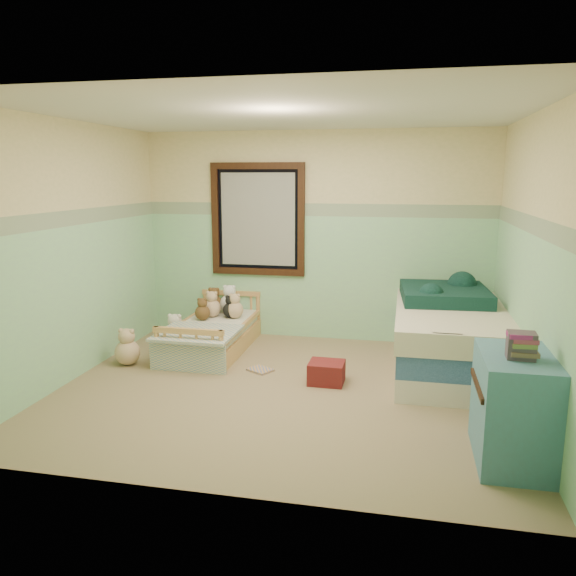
% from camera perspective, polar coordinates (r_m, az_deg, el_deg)
% --- Properties ---
extents(floor, '(4.20, 3.60, 0.02)m').
position_cam_1_polar(floor, '(5.34, -0.49, -10.44)').
color(floor, '#796855').
rests_on(floor, ground).
extents(ceiling, '(4.20, 3.60, 0.02)m').
position_cam_1_polar(ceiling, '(4.98, -0.54, 17.56)').
color(ceiling, silver).
rests_on(ceiling, wall_back).
extents(wall_back, '(4.20, 0.04, 2.50)m').
position_cam_1_polar(wall_back, '(6.76, 2.76, 5.23)').
color(wall_back, '#CEC48B').
rests_on(wall_back, floor).
extents(wall_front, '(4.20, 0.04, 2.50)m').
position_cam_1_polar(wall_front, '(3.30, -7.20, -1.38)').
color(wall_front, '#CEC48B').
rests_on(wall_front, floor).
extents(wall_left, '(0.04, 3.60, 2.50)m').
position_cam_1_polar(wall_left, '(5.82, -21.17, 3.48)').
color(wall_left, '#CEC48B').
rests_on(wall_left, floor).
extents(wall_right, '(0.04, 3.60, 2.50)m').
position_cam_1_polar(wall_right, '(5.00, 23.71, 2.10)').
color(wall_right, '#CEC48B').
rests_on(wall_right, floor).
extents(wainscot_mint, '(4.20, 0.01, 1.50)m').
position_cam_1_polar(wainscot_mint, '(6.82, 2.70, 1.03)').
color(wainscot_mint, '#8FC7A1').
rests_on(wainscot_mint, floor).
extents(border_strip, '(4.20, 0.01, 0.15)m').
position_cam_1_polar(border_strip, '(6.72, 2.76, 7.97)').
color(border_strip, '#4E7956').
rests_on(border_strip, wall_back).
extents(window_frame, '(1.16, 0.06, 1.36)m').
position_cam_1_polar(window_frame, '(6.85, -3.11, 6.98)').
color(window_frame, black).
rests_on(window_frame, wall_back).
extents(window_blinds, '(0.92, 0.01, 1.12)m').
position_cam_1_polar(window_blinds, '(6.86, -3.09, 6.99)').
color(window_blinds, '#B2B2AB').
rests_on(window_blinds, window_frame).
extents(toddler_bed_frame, '(0.76, 1.52, 0.20)m').
position_cam_1_polar(toddler_bed_frame, '(6.53, -7.66, -5.41)').
color(toddler_bed_frame, '#B67844').
rests_on(toddler_bed_frame, floor).
extents(toddler_mattress, '(0.69, 1.45, 0.12)m').
position_cam_1_polar(toddler_mattress, '(6.49, -7.70, -4.08)').
color(toddler_mattress, silver).
rests_on(toddler_mattress, toddler_bed_frame).
extents(patchwork_quilt, '(0.82, 0.76, 0.03)m').
position_cam_1_polar(patchwork_quilt, '(6.05, -9.21, -4.54)').
color(patchwork_quilt, '#7398B3').
rests_on(patchwork_quilt, toddler_mattress).
extents(plush_bed_brown, '(0.21, 0.21, 0.21)m').
position_cam_1_polar(plush_bed_brown, '(6.96, -7.54, -1.62)').
color(plush_bed_brown, brown).
rests_on(plush_bed_brown, toddler_mattress).
extents(plush_bed_white, '(0.24, 0.24, 0.24)m').
position_cam_1_polar(plush_bed_white, '(6.89, -5.97, -1.60)').
color(plush_bed_white, white).
rests_on(plush_bed_white, toddler_mattress).
extents(plush_bed_tan, '(0.21, 0.21, 0.21)m').
position_cam_1_polar(plush_bed_tan, '(6.74, -7.75, -2.05)').
color(plush_bed_tan, '#DBB58F').
rests_on(plush_bed_tan, toddler_mattress).
extents(plush_bed_dark, '(0.18, 0.18, 0.18)m').
position_cam_1_polar(plush_bed_dark, '(6.67, -5.88, -2.26)').
color(plush_bed_dark, black).
rests_on(plush_bed_dark, toddler_mattress).
extents(plush_floor_cream, '(0.25, 0.25, 0.25)m').
position_cam_1_polar(plush_floor_cream, '(6.78, -11.43, -4.66)').
color(plush_floor_cream, white).
rests_on(plush_floor_cream, floor).
extents(plush_floor_tan, '(0.27, 0.27, 0.27)m').
position_cam_1_polar(plush_floor_tan, '(6.20, -16.04, -6.33)').
color(plush_floor_tan, '#DBB58F').
rests_on(plush_floor_tan, floor).
extents(twin_bed_frame, '(1.05, 2.09, 0.22)m').
position_cam_1_polar(twin_bed_frame, '(6.09, 15.98, -6.90)').
color(twin_bed_frame, silver).
rests_on(twin_bed_frame, floor).
extents(twin_boxspring, '(1.05, 2.09, 0.22)m').
position_cam_1_polar(twin_boxspring, '(6.02, 16.09, -4.91)').
color(twin_boxspring, navy).
rests_on(twin_boxspring, twin_bed_frame).
extents(twin_mattress, '(1.09, 2.14, 0.22)m').
position_cam_1_polar(twin_mattress, '(5.97, 16.21, -2.88)').
color(twin_mattress, beige).
rests_on(twin_mattress, twin_boxspring).
extents(teal_blanket, '(0.95, 1.00, 0.14)m').
position_cam_1_polar(teal_blanket, '(6.22, 15.65, -0.59)').
color(teal_blanket, black).
rests_on(teal_blanket, twin_mattress).
extents(dresser, '(0.48, 0.77, 0.77)m').
position_cam_1_polar(dresser, '(4.28, 21.99, -11.28)').
color(dresser, teal).
rests_on(dresser, floor).
extents(book_stack, '(0.19, 0.15, 0.18)m').
position_cam_1_polar(book_stack, '(4.05, 22.67, -5.43)').
color(book_stack, brown).
rests_on(book_stack, dresser).
extents(red_pillow, '(0.34, 0.30, 0.21)m').
position_cam_1_polar(red_pillow, '(5.48, 3.94, -8.59)').
color(red_pillow, maroon).
rests_on(red_pillow, floor).
extents(floor_book, '(0.30, 0.28, 0.02)m').
position_cam_1_polar(floor_book, '(5.82, -2.86, -8.34)').
color(floor_book, gold).
rests_on(floor_book, floor).
extents(extra_plush_0, '(0.18, 0.18, 0.18)m').
position_cam_1_polar(extra_plush_0, '(6.61, -8.71, -2.50)').
color(extra_plush_0, brown).
rests_on(extra_plush_0, toddler_mattress).
extents(extra_plush_1, '(0.20, 0.20, 0.20)m').
position_cam_1_polar(extra_plush_1, '(6.65, -5.43, -2.23)').
color(extra_plush_1, '#DBB58F').
rests_on(extra_plush_1, toddler_mattress).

